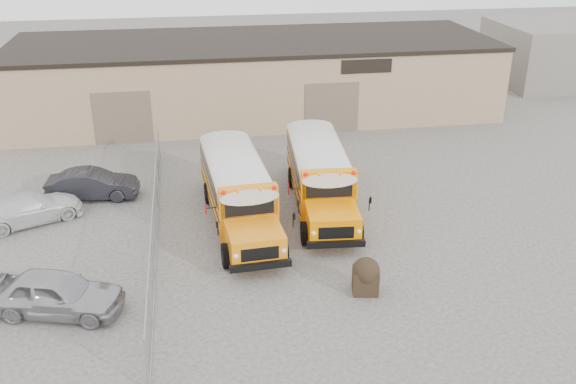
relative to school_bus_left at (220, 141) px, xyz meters
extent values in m
plane|color=#484442|center=(2.89, -10.00, -1.59)|extent=(120.00, 120.00, 0.00)
cube|color=#8C7356|center=(2.89, 10.00, 0.66)|extent=(30.00, 10.00, 4.50)
cube|color=black|center=(2.89, 10.00, 2.96)|extent=(30.20, 10.20, 0.25)
cube|color=black|center=(8.89, 4.98, 2.31)|extent=(3.00, 0.08, 0.80)
cube|color=brown|center=(-5.11, 4.98, -0.09)|extent=(3.20, 0.08, 3.00)
cube|color=brown|center=(6.89, 4.98, -0.09)|extent=(3.20, 0.08, 3.00)
cylinder|color=gray|center=(-3.11, -16.00, -0.69)|extent=(0.07, 0.07, 1.80)
cylinder|color=gray|center=(-3.11, -13.00, -0.69)|extent=(0.07, 0.07, 1.80)
cylinder|color=gray|center=(-3.11, -10.00, -0.69)|extent=(0.07, 0.07, 1.80)
cylinder|color=gray|center=(-3.11, -7.00, -0.69)|extent=(0.07, 0.07, 1.80)
cylinder|color=gray|center=(-3.11, -4.00, -0.69)|extent=(0.07, 0.07, 1.80)
cylinder|color=gray|center=(-3.11, -1.00, -0.69)|extent=(0.07, 0.07, 1.80)
cylinder|color=gray|center=(-3.11, 2.00, -0.69)|extent=(0.07, 0.07, 1.80)
cylinder|color=gray|center=(-3.11, -7.00, 0.19)|extent=(0.05, 18.00, 0.05)
cylinder|color=gray|center=(-3.11, -7.00, -1.54)|extent=(0.05, 18.00, 0.05)
cube|color=gray|center=(-3.11, -7.00, -0.69)|extent=(0.02, 18.00, 1.70)
cube|color=gray|center=(26.89, 14.00, 0.61)|extent=(10.00, 8.00, 4.40)
cube|color=orange|center=(-0.03, 0.40, -0.16)|extent=(2.76, 7.16, 1.89)
cube|color=orange|center=(0.27, -4.11, -0.58)|extent=(2.16, 2.16, 1.06)
cube|color=black|center=(0.20, -3.08, 0.37)|extent=(1.89, 0.18, 0.69)
cube|color=silver|center=(-0.03, 0.40, 0.93)|extent=(2.76, 7.23, 0.37)
cube|color=orange|center=(0.19, -2.87, 0.95)|extent=(2.29, 0.61, 0.33)
sphere|color=#E50705|center=(-0.77, -3.14, 1.06)|extent=(0.18, 0.18, 0.18)
sphere|color=#E50705|center=(1.17, -3.02, 1.06)|extent=(0.18, 0.18, 0.18)
sphere|color=orange|center=(-0.24, -3.11, 1.06)|extent=(0.18, 0.18, 0.18)
sphere|color=orange|center=(0.63, -3.05, 1.06)|extent=(0.18, 0.18, 0.18)
cube|color=black|center=(0.34, -5.20, -1.00)|extent=(2.27, 0.35, 0.26)
cube|color=black|center=(-0.26, 3.96, -1.00)|extent=(2.27, 0.33, 0.26)
cube|color=black|center=(-0.03, 0.40, -0.23)|extent=(2.78, 7.02, 0.06)
cube|color=black|center=(-0.04, 0.68, 0.37)|extent=(2.71, 6.05, 0.57)
cylinder|color=black|center=(-0.84, -4.08, -1.11)|extent=(0.32, 0.98, 0.96)
cylinder|color=black|center=(1.36, -3.94, -1.11)|extent=(0.32, 0.98, 0.96)
cylinder|color=black|center=(-1.21, 1.73, -1.11)|extent=(0.32, 0.98, 0.96)
cylinder|color=black|center=(0.98, 1.88, -1.11)|extent=(0.32, 0.98, 0.96)
cylinder|color=#BF0505|center=(-1.44, -2.09, -0.04)|extent=(0.06, 0.52, 0.52)
cube|color=orange|center=(4.63, 1.45, -0.17)|extent=(2.84, 7.13, 1.88)
cube|color=orange|center=(4.27, -3.03, -0.58)|extent=(2.17, 2.17, 1.05)
cube|color=black|center=(4.35, -2.01, 0.36)|extent=(1.88, 0.20, 0.69)
cube|color=silver|center=(4.63, 1.45, 0.91)|extent=(2.84, 7.20, 0.37)
cube|color=orange|center=(4.37, -1.80, 0.93)|extent=(2.28, 0.63, 0.33)
sphere|color=#E50705|center=(3.39, -1.93, 1.04)|extent=(0.18, 0.18, 0.18)
sphere|color=#E50705|center=(5.31, -2.08, 1.04)|extent=(0.18, 0.18, 0.18)
sphere|color=orange|center=(3.92, -1.97, 1.04)|extent=(0.18, 0.18, 0.18)
sphere|color=orange|center=(4.78, -2.04, 1.04)|extent=(0.18, 0.18, 0.18)
cube|color=black|center=(4.19, -4.11, -1.00)|extent=(2.26, 0.38, 0.26)
cube|color=black|center=(4.91, 4.98, -1.00)|extent=(2.25, 0.36, 0.26)
cube|color=black|center=(4.63, 1.45, -0.24)|extent=(2.86, 6.99, 0.06)
cube|color=black|center=(4.65, 1.72, 0.36)|extent=(2.78, 6.03, 0.57)
cylinder|color=black|center=(3.19, -2.84, -1.11)|extent=(0.33, 0.97, 0.95)
cylinder|color=black|center=(5.37, -3.01, -1.11)|extent=(0.33, 0.97, 0.95)
cylinder|color=black|center=(3.65, 2.92, -1.11)|extent=(0.33, 0.97, 0.95)
cylinder|color=black|center=(5.82, 2.75, -1.11)|extent=(0.33, 0.97, 0.95)
cylinder|color=#BF0505|center=(2.88, -0.80, -0.06)|extent=(0.07, 0.51, 0.51)
cube|color=black|center=(4.21, -12.10, -1.14)|extent=(1.03, 0.95, 0.89)
sphere|color=black|center=(4.21, -12.10, -0.74)|extent=(0.98, 0.98, 0.98)
imported|color=#A6A6AB|center=(-6.22, -11.65, -0.84)|extent=(4.73, 2.90, 1.50)
imported|color=silver|center=(-8.51, -4.50, -0.93)|extent=(4.86, 3.56, 1.31)
imported|color=black|center=(-6.07, -2.40, -0.91)|extent=(4.21, 1.75, 1.35)
camera|label=1|loc=(-1.58, -30.54, 10.88)|focal=40.00mm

